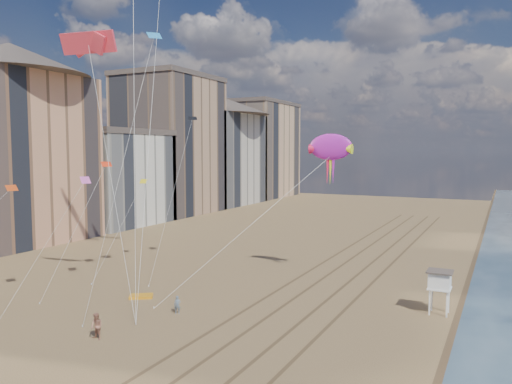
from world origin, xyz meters
TOP-DOWN VIEW (x-y plane):
  - tracks at (2.55, 30.00)m, footprint 7.68×120.00m
  - buildings at (-45.73, 65.59)m, footprint 34.72×131.35m
  - lifeguard_stand at (13.33, 27.76)m, footprint 1.98×1.98m
  - grounded_kite at (-11.28, 20.41)m, footprint 2.43×2.24m
  - show_kite at (2.00, 33.70)m, footprint 7.39×8.16m
  - kite_flyer_a at (-5.72, 18.24)m, footprint 0.64×0.58m
  - kite_flyer_b at (-7.52, 11.13)m, footprint 0.99×0.81m
  - small_kites at (-15.25, 22.91)m, footprint 12.02×18.33m

SIDE VIEW (x-z plane):
  - tracks at x=2.55m, z-range 0.00..0.01m
  - grounded_kite at x=-11.28m, z-range 0.00..0.23m
  - kite_flyer_a at x=-5.72m, z-range 0.00..1.47m
  - kite_flyer_b at x=-7.52m, z-range 0.00..1.89m
  - lifeguard_stand at x=13.33m, z-range 0.97..4.54m
  - buildings at x=-45.73m, z-range -0.95..28.05m
  - show_kite at x=2.00m, z-range 2.39..24.73m
  - small_kites at x=-15.25m, z-range 7.79..21.66m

